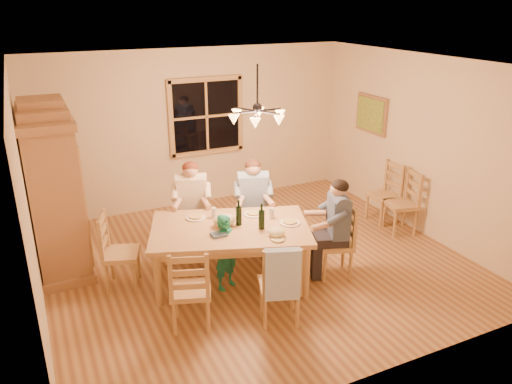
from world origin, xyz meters
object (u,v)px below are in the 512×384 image
chair_near_right (279,297)px  chair_far_left (193,230)px  adult_plaid_man (253,193)px  adult_slate_man (337,216)px  wine_bottle_b (262,216)px  child (226,252)px  chair_spare_front (400,213)px  chandelier (257,115)px  chair_spare_back (383,204)px  chair_end_left (123,265)px  dining_table (230,234)px  chair_far_right (253,227)px  chair_near_left (191,302)px  armoire (55,194)px  adult_woman (191,195)px  chair_end_right (334,254)px  wine_bottle_a (239,213)px

chair_near_right → chair_far_left: bearing=117.9°
adult_plaid_man → chair_far_left: bearing=-0.0°
adult_slate_man → wine_bottle_b: size_ratio=2.65×
child → wine_bottle_b: bearing=-34.2°
chair_near_right → chair_spare_front: 3.07m
chandelier → chair_spare_back: chandelier is taller
chair_end_left → adult_slate_man: bearing=90.0°
chair_end_left → dining_table: bearing=90.0°
chair_far_right → chair_near_left: bearing=64.8°
chair_end_left → chair_far_left: bearing=136.7°
chair_near_right → chair_end_left: bearing=153.4°
chandelier → child: size_ratio=0.78×
chair_far_left → chair_near_left: bearing=90.0°
adult_slate_man → armoire: bearing=80.2°
armoire → adult_woman: bearing=-9.5°
adult_plaid_man → chair_spare_back: 2.35m
chair_near_right → chair_end_left: size_ratio=1.00×
chandelier → chair_far_left: bearing=130.9°
adult_woman → wine_bottle_b: (0.49, -1.25, 0.08)m
chair_near_left → chair_end_left: 1.27m
chair_end_right → chair_spare_back: size_ratio=1.00×
chair_end_left → adult_plaid_man: size_ratio=1.13×
chair_spare_back → armoire: bearing=80.8°
chair_near_right → chair_end_left: same height
chair_end_right → adult_plaid_man: (-0.62, 1.20, 0.54)m
chair_near_right → adult_woman: 2.17m
chair_end_left → wine_bottle_a: bearing=92.1°
armoire → adult_woman: armoire is taller
chair_far_right → adult_slate_man: 1.45m
chair_far_right → chair_end_left: 1.98m
chair_near_right → chair_spare_front: size_ratio=1.00×
adult_plaid_man → wine_bottle_a: 0.92m
chandelier → adult_woman: 1.60m
chandelier → adult_plaid_man: size_ratio=0.88×
armoire → chair_spare_front: 5.05m
dining_table → wine_bottle_b: 0.48m
dining_table → chair_far_right: (0.67, 0.75, -0.36)m
chair_far_left → adult_slate_man: (1.45, -1.49, 0.54)m
chandelier → chair_near_right: bearing=-104.9°
chair_near_left → chair_end_right: 2.07m
chair_far_right → adult_woman: (-0.82, 0.29, 0.54)m
chair_far_right → chair_near_left: (-1.44, -1.46, 0.00)m
chair_far_right → chair_spare_back: bearing=-163.1°
wine_bottle_a → adult_plaid_man: bearing=53.7°
chair_spare_back → chair_near_left: bearing=108.8°
armoire → chair_far_right: armoire is taller
dining_table → adult_woman: size_ratio=2.58×
chair_end_right → wine_bottle_a: 1.40m
chandelier → chair_spare_back: size_ratio=0.78×
child → chair_spare_front: size_ratio=1.00×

